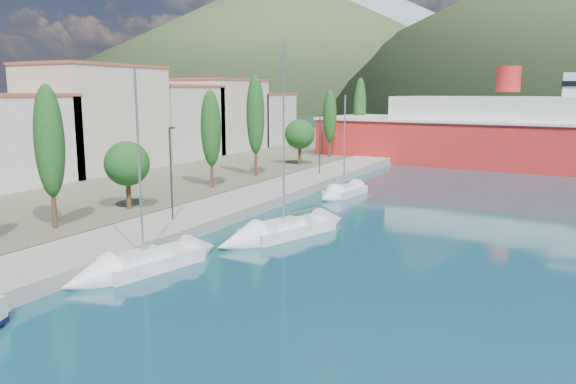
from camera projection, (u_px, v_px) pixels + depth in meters
The scene contains 9 objects.
ground at pixel (503, 133), 125.34m from camera, with size 1400.00×1400.00×0.00m, color #124253.
quay at pixel (257, 198), 46.86m from camera, with size 5.00×88.00×0.80m, color gray.
land_strip at pixel (42, 161), 72.63m from camera, with size 70.00×148.00×0.70m, color #565644.
town_buildings at pixel (134, 123), 65.81m from camera, with size 9.20×69.20×11.30m.
tree_row at pixel (243, 128), 54.00m from camera, with size 3.47×64.07×10.50m.
lamp_posts at pixel (177, 169), 37.03m from camera, with size 0.15×46.57×6.06m.
sailboat_near at pixel (118, 272), 27.82m from camera, with size 3.96×8.06×11.13m.
sailboat_mid at pixel (263, 236), 34.65m from camera, with size 5.13×9.30×12.97m.
sailboat_far at pixel (337, 195), 48.91m from camera, with size 2.84×6.77×9.66m.
Camera 1 is at (14.21, -13.86, 9.07)m, focal length 35.00 mm.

